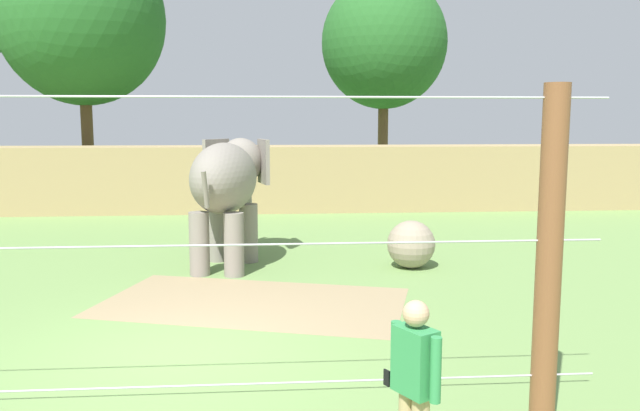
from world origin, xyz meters
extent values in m
plane|color=#6B8E4C|center=(0.00, 0.00, 0.00)|extent=(120.00, 120.00, 0.00)
cube|color=#937F5B|center=(0.84, 2.33, 0.00)|extent=(5.72, 4.18, 0.01)
cube|color=tan|center=(0.00, 13.53, 1.11)|extent=(36.00, 1.80, 2.21)
cylinder|color=gray|center=(-0.03, 5.65, 0.64)|extent=(0.40, 0.40, 1.29)
cylinder|color=gray|center=(0.67, 5.52, 0.64)|extent=(0.40, 0.40, 1.29)
cylinder|color=gray|center=(-0.28, 4.36, 0.64)|extent=(0.40, 0.40, 1.29)
cylinder|color=gray|center=(0.42, 4.23, 0.64)|extent=(0.40, 0.40, 1.29)
ellipsoid|color=gray|center=(0.19, 4.94, 1.91)|extent=(1.72, 2.59, 1.47)
ellipsoid|color=gray|center=(0.48, 6.41, 2.17)|extent=(1.17, 1.09, 1.06)
cube|color=gray|center=(-0.08, 6.42, 2.17)|extent=(0.56, 0.72, 1.01)
cube|color=gray|center=(1.00, 6.21, 2.17)|extent=(0.29, 0.82, 1.01)
cylinder|color=gray|center=(0.55, 6.80, 1.79)|extent=(0.37, 0.50, 0.58)
cylinder|color=gray|center=(0.57, 6.91, 1.39)|extent=(0.30, 0.37, 0.54)
cylinder|color=gray|center=(0.59, 6.98, 1.01)|extent=(0.22, 0.22, 0.51)
cylinder|color=gray|center=(-0.06, 3.63, 1.82)|extent=(0.14, 0.29, 0.73)
sphere|color=gray|center=(4.11, 4.68, 0.51)|extent=(1.01, 1.01, 1.01)
cylinder|color=brown|center=(3.84, -2.58, 1.73)|extent=(0.25, 0.25, 3.47)
cylinder|color=#B7B7BC|center=(0.00, -2.58, 0.62)|extent=(8.69, 0.02, 0.02)
cylinder|color=#B7B7BC|center=(0.00, -2.58, 1.98)|extent=(8.69, 0.02, 0.02)
cylinder|color=#B7B7BC|center=(0.00, -2.58, 3.33)|extent=(8.69, 0.02, 0.02)
cube|color=#338C4C|center=(2.35, -3.46, 1.16)|extent=(0.37, 0.42, 0.56)
sphere|color=tan|center=(2.35, -3.46, 1.56)|extent=(0.22, 0.22, 0.22)
cylinder|color=#338C4C|center=(2.47, -3.67, 1.16)|extent=(0.12, 0.12, 0.54)
cylinder|color=#338C4C|center=(2.23, -3.25, 1.16)|extent=(0.12, 0.12, 0.54)
cube|color=black|center=(2.15, -3.27, 0.94)|extent=(0.05, 0.07, 0.14)
cylinder|color=brown|center=(-5.82, 16.77, 2.12)|extent=(0.44, 0.44, 4.24)
ellipsoid|color=#235B23|center=(-5.82, 16.77, 6.84)|extent=(6.13, 6.13, 6.43)
cylinder|color=brown|center=(6.03, 19.31, 2.04)|extent=(0.44, 0.44, 4.08)
ellipsoid|color=#235B23|center=(6.03, 19.31, 6.35)|extent=(5.34, 5.34, 5.61)
camera|label=1|loc=(1.19, -8.44, 3.13)|focal=36.02mm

